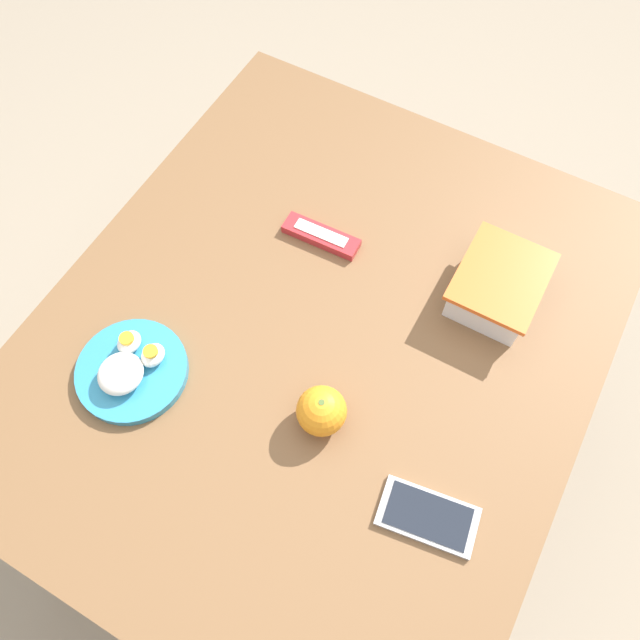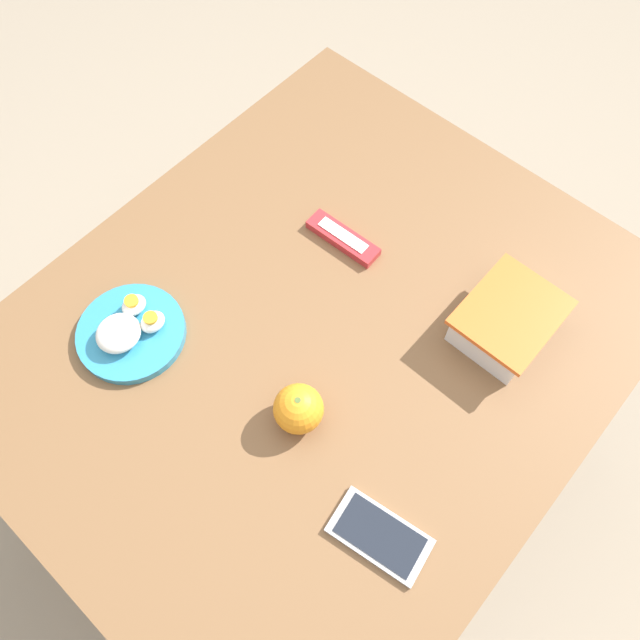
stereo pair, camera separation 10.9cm
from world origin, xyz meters
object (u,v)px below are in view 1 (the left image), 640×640
candy_bar (321,236)px  cell_phone (428,516)px  orange_fruit (322,411)px  food_container (497,287)px  rice_plate (131,369)px

candy_bar → cell_phone: candy_bar is taller
candy_bar → orange_fruit: bearing=29.1°
food_container → rice_plate: bearing=-47.5°
food_container → candy_bar: bearing=-82.9°
rice_plate → candy_bar: size_ratio=1.25×
candy_bar → food_container: bearing=97.1°
food_container → orange_fruit: bearing=-24.2°
orange_fruit → food_container: bearing=155.8°
rice_plate → candy_bar: bearing=159.8°
candy_bar → cell_phone: 0.55m
orange_fruit → cell_phone: bearing=75.2°
food_container → cell_phone: bearing=8.1°
rice_plate → cell_phone: rice_plate is taller
rice_plate → cell_phone: 0.55m
food_container → rice_plate: size_ratio=0.94×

